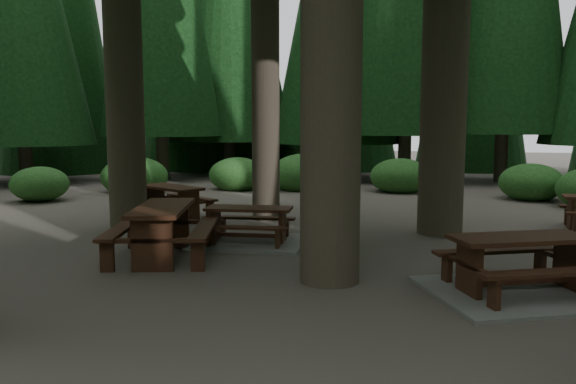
% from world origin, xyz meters
% --- Properties ---
extents(ground, '(80.00, 80.00, 0.00)m').
position_xyz_m(ground, '(0.00, 0.00, 0.00)').
color(ground, '#4C443D').
rests_on(ground, ground).
extents(picnic_table_a, '(2.86, 2.67, 0.78)m').
position_xyz_m(picnic_table_a, '(3.31, 0.16, 0.26)').
color(picnic_table_a, gray).
rests_on(picnic_table_a, ground).
extents(picnic_table_b, '(2.12, 2.39, 0.88)m').
position_xyz_m(picnic_table_b, '(-2.09, 0.86, 0.58)').
color(picnic_table_b, '#381E10').
rests_on(picnic_table_b, ground).
extents(picnic_table_c, '(2.16, 1.85, 0.68)m').
position_xyz_m(picnic_table_c, '(-1.07, 2.34, 0.22)').
color(picnic_table_c, gray).
rests_on(picnic_table_c, ground).
extents(picnic_table_f, '(2.25, 2.12, 0.77)m').
position_xyz_m(picnic_table_f, '(-3.71, 4.59, 0.51)').
color(picnic_table_f, '#381E10').
rests_on(picnic_table_f, ground).
extents(shrub_ring, '(23.86, 24.64, 1.49)m').
position_xyz_m(shrub_ring, '(0.70, 0.75, 0.40)').
color(shrub_ring, '#21551D').
rests_on(shrub_ring, ground).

